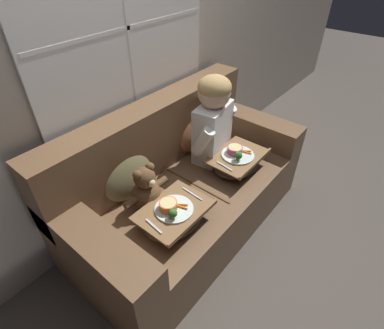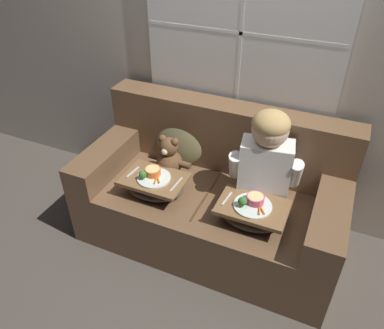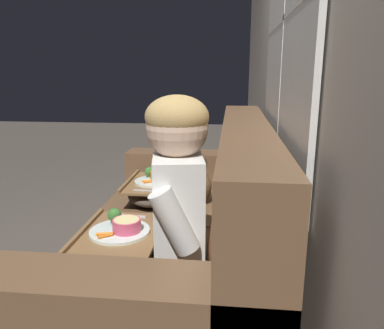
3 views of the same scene
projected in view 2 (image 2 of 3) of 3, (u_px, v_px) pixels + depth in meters
ground_plane at (208, 236)px, 2.98m from camera, size 14.00×14.00×0.00m
wall_back_with_window at (241, 53)px, 2.62m from camera, size 8.00×0.08×2.60m
couch at (213, 196)px, 2.83m from camera, size 1.88×0.92×0.99m
throw_pillow_behind_child at (271, 161)px, 2.68m from camera, size 0.41×0.20×0.42m
throw_pillow_behind_teddy at (180, 140)px, 2.92m from camera, size 0.42×0.20×0.44m
child_figure at (267, 154)px, 2.43m from camera, size 0.50×0.27×0.68m
teddy_bear at (169, 158)px, 2.80m from camera, size 0.35×0.24×0.33m
lap_tray_child at (252, 212)px, 2.43m from camera, size 0.45×0.33×0.20m
lap_tray_teddy at (154, 184)px, 2.67m from camera, size 0.45×0.33×0.19m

